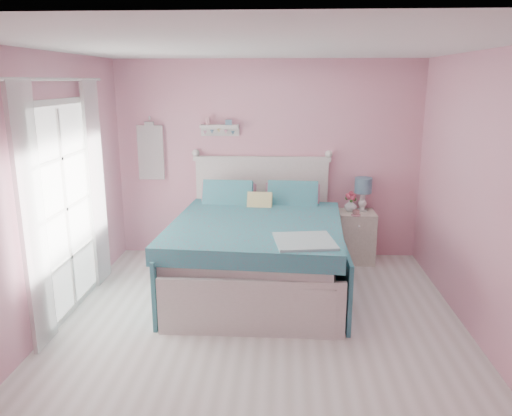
# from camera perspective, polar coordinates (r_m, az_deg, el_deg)

# --- Properties ---
(floor) EXTENTS (4.50, 4.50, 0.00)m
(floor) POSITION_cam_1_polar(r_m,az_deg,el_deg) (4.91, 0.37, -13.95)
(floor) COLOR beige
(floor) RESTS_ON ground
(room_shell) EXTENTS (4.50, 4.50, 4.50)m
(room_shell) POSITION_cam_1_polar(r_m,az_deg,el_deg) (4.39, 0.41, 4.58)
(room_shell) COLOR pink
(room_shell) RESTS_ON floor
(bed) EXTENTS (1.95, 2.39, 1.36)m
(bed) POSITION_cam_1_polar(r_m,az_deg,el_deg) (5.73, 0.15, -4.93)
(bed) COLOR silver
(bed) RESTS_ON floor
(nightstand) EXTENTS (0.46, 0.46, 0.67)m
(nightstand) POSITION_cam_1_polar(r_m,az_deg,el_deg) (6.70, 11.35, -3.21)
(nightstand) COLOR beige
(nightstand) RESTS_ON floor
(table_lamp) EXTENTS (0.22, 0.22, 0.44)m
(table_lamp) POSITION_cam_1_polar(r_m,az_deg,el_deg) (6.61, 12.15, 2.27)
(table_lamp) COLOR white
(table_lamp) RESTS_ON nightstand
(vase) EXTENTS (0.20, 0.20, 0.17)m
(vase) POSITION_cam_1_polar(r_m,az_deg,el_deg) (6.61, 10.75, 0.33)
(vase) COLOR white
(vase) RESTS_ON nightstand
(teacup) EXTENTS (0.12, 0.12, 0.07)m
(teacup) POSITION_cam_1_polar(r_m,az_deg,el_deg) (6.42, 11.36, -0.54)
(teacup) COLOR tan
(teacup) RESTS_ON nightstand
(roses) EXTENTS (0.14, 0.11, 0.12)m
(roses) POSITION_cam_1_polar(r_m,az_deg,el_deg) (6.57, 10.79, 1.34)
(roses) COLOR #D24763
(roses) RESTS_ON vase
(wall_shelf) EXTENTS (0.50, 0.15, 0.25)m
(wall_shelf) POSITION_cam_1_polar(r_m,az_deg,el_deg) (6.59, -4.19, 9.17)
(wall_shelf) COLOR silver
(wall_shelf) RESTS_ON room_shell
(hanging_dress) EXTENTS (0.34, 0.03, 0.72)m
(hanging_dress) POSITION_cam_1_polar(r_m,az_deg,el_deg) (6.79, -11.94, 6.22)
(hanging_dress) COLOR white
(hanging_dress) RESTS_ON room_shell
(french_door) EXTENTS (0.04, 1.32, 2.16)m
(french_door) POSITION_cam_1_polar(r_m,az_deg,el_deg) (5.34, -20.98, -0.18)
(french_door) COLOR silver
(french_door) RESTS_ON floor
(curtain_near) EXTENTS (0.04, 0.40, 2.32)m
(curtain_near) POSITION_cam_1_polar(r_m,az_deg,el_deg) (4.65, -24.18, -1.24)
(curtain_near) COLOR white
(curtain_near) RESTS_ON floor
(curtain_far) EXTENTS (0.04, 0.40, 2.32)m
(curtain_far) POSITION_cam_1_polar(r_m,az_deg,el_deg) (5.97, -17.79, 2.59)
(curtain_far) COLOR white
(curtain_far) RESTS_ON floor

